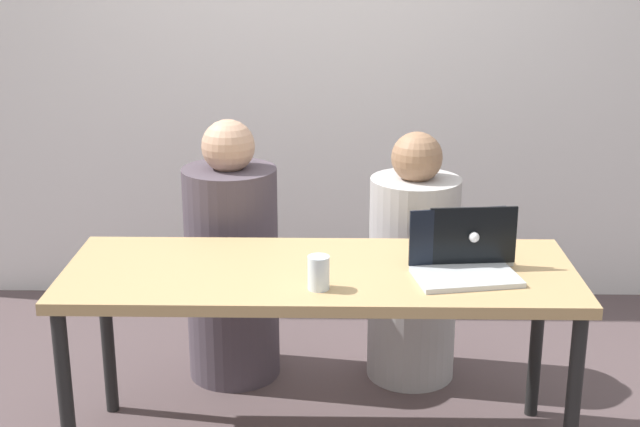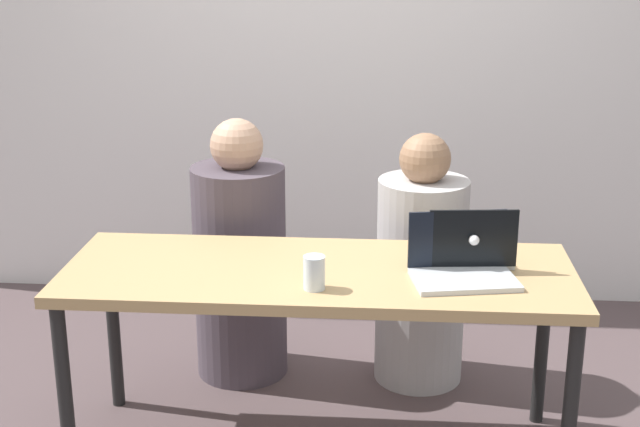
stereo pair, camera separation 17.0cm
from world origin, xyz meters
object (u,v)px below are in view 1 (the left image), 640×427
Objects in this scene: laptop_back_right at (467,248)px; water_glass_center at (318,275)px; person_on_left at (232,265)px; person_on_right at (413,271)px; laptop_front_right at (463,262)px.

laptop_back_right is 0.59m from water_glass_center.
person_on_left is 0.76m from person_on_right.
person_on_right is (0.76, 0.00, -0.02)m from person_on_left.
water_glass_center is at bearing -175.60° from laptop_front_right.
laptop_back_right reaches higher than laptop_front_right.
person_on_right is 0.73m from laptop_front_right.
person_on_left is 2.98× the size of laptop_front_right.
laptop_back_right is 0.15m from laptop_front_right.
person_on_left is 3.45× the size of laptop_back_right.
water_glass_center is at bearing 100.63° from person_on_left.
person_on_right is at bearing -80.48° from laptop_back_right.
person_on_left reaches higher than water_glass_center.
person_on_right reaches higher than laptop_front_right.
laptop_front_right is at bearing 71.44° from laptop_back_right.
water_glass_center is at bearing 22.12° from laptop_back_right.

